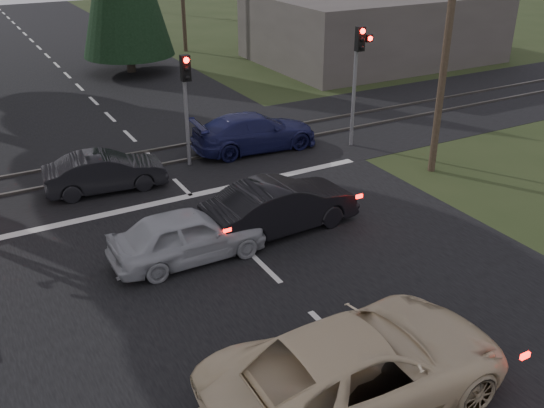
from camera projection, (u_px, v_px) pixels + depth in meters
ground at (329, 330)px, 13.65m from camera, size 120.00×120.00×0.00m
road at (172, 177)px, 21.52m from camera, size 14.00×100.00×0.01m
rail_corridor at (153, 159)px, 23.09m from camera, size 120.00×8.00×0.01m
stop_line at (191, 196)px, 20.10m from camera, size 13.00×0.35×0.00m
rail_near at (160, 165)px, 22.45m from camera, size 120.00×0.12×0.10m
rail_far at (147, 151)px, 23.71m from camera, size 120.00×0.12×0.10m
traffic_signal_right at (359, 64)px, 22.97m from camera, size 0.68×0.48×4.70m
traffic_signal_center at (186, 92)px, 21.27m from camera, size 0.32×0.48×4.10m
utility_pole_near at (447, 39)px, 20.03m from camera, size 1.80×0.26×9.00m
building_right at (373, 27)px, 37.96m from camera, size 14.00×10.00×4.00m
cream_coupe at (360, 367)px, 11.32m from camera, size 6.08×2.86×1.68m
dark_hatchback at (281, 206)px, 17.67m from camera, size 4.74×1.90×1.53m
silver_car at (188, 235)px, 16.17m from camera, size 4.23×1.71×1.44m
blue_sedan at (255, 132)px, 23.74m from camera, size 5.12×2.36×1.45m
dark_car_far at (105, 172)px, 20.26m from camera, size 4.10×1.78×1.31m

